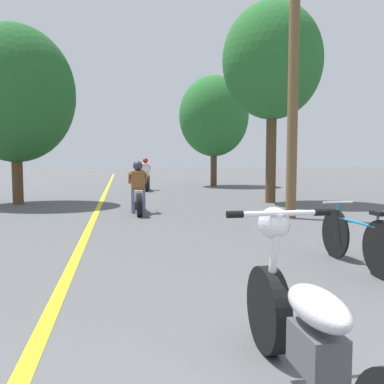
{
  "coord_description": "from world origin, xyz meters",
  "views": [
    {
      "loc": [
        -1.05,
        -0.95,
        1.4
      ],
      "look_at": [
        -0.01,
        5.03,
        0.9
      ],
      "focal_mm": 38.0,
      "sensor_mm": 36.0,
      "label": 1
    }
  ],
  "objects_px": {
    "bicycle_parked": "(356,239)",
    "utility_pole": "(293,68)",
    "roadside_tree_left": "(15,94)",
    "motorcycle_foreground": "(312,334)",
    "motorcycle_rider_far": "(146,178)",
    "roadside_tree_right_near": "(272,62)",
    "roadside_tree_right_far": "(214,116)",
    "motorcycle_rider_lead": "(138,193)"
  },
  "relations": [
    {
      "from": "motorcycle_rider_lead",
      "to": "motorcycle_foreground",
      "type": "bearing_deg",
      "value": -85.89
    },
    {
      "from": "utility_pole",
      "to": "motorcycle_rider_far",
      "type": "bearing_deg",
      "value": 107.57
    },
    {
      "from": "roadside_tree_right_near",
      "to": "roadside_tree_right_far",
      "type": "bearing_deg",
      "value": 90.24
    },
    {
      "from": "utility_pole",
      "to": "motorcycle_rider_far",
      "type": "distance_m",
      "value": 9.9
    },
    {
      "from": "utility_pole",
      "to": "motorcycle_rider_lead",
      "type": "bearing_deg",
      "value": 155.94
    },
    {
      "from": "motorcycle_foreground",
      "to": "motorcycle_rider_lead",
      "type": "xyz_separation_m",
      "value": [
        -0.61,
        8.45,
        0.09
      ]
    },
    {
      "from": "roadside_tree_left",
      "to": "motorcycle_foreground",
      "type": "xyz_separation_m",
      "value": [
        4.18,
        -11.18,
        -2.93
      ]
    },
    {
      "from": "utility_pole",
      "to": "roadside_tree_right_far",
      "type": "xyz_separation_m",
      "value": [
        0.73,
        11.24,
        0.06
      ]
    },
    {
      "from": "roadside_tree_left",
      "to": "roadside_tree_right_near",
      "type": "bearing_deg",
      "value": -7.0
    },
    {
      "from": "roadside_tree_right_near",
      "to": "roadside_tree_left",
      "type": "xyz_separation_m",
      "value": [
        -7.83,
        0.96,
        -1.05
      ]
    },
    {
      "from": "motorcycle_foreground",
      "to": "roadside_tree_left",
      "type": "bearing_deg",
      "value": 110.48
    },
    {
      "from": "motorcycle_foreground",
      "to": "motorcycle_rider_lead",
      "type": "distance_m",
      "value": 8.47
    },
    {
      "from": "roadside_tree_right_near",
      "to": "roadside_tree_right_far",
      "type": "height_order",
      "value": "roadside_tree_right_near"
    },
    {
      "from": "motorcycle_rider_far",
      "to": "roadside_tree_right_near",
      "type": "bearing_deg",
      "value": -57.51
    },
    {
      "from": "roadside_tree_right_near",
      "to": "motorcycle_rider_lead",
      "type": "bearing_deg",
      "value": -157.42
    },
    {
      "from": "roadside_tree_right_near",
      "to": "roadside_tree_left",
      "type": "height_order",
      "value": "roadside_tree_right_near"
    },
    {
      "from": "motorcycle_foreground",
      "to": "motorcycle_rider_far",
      "type": "distance_m",
      "value": 15.91
    },
    {
      "from": "motorcycle_rider_lead",
      "to": "motorcycle_rider_far",
      "type": "xyz_separation_m",
      "value": [
        0.64,
        7.46,
        0.02
      ]
    },
    {
      "from": "motorcycle_foreground",
      "to": "motorcycle_rider_far",
      "type": "xyz_separation_m",
      "value": [
        0.03,
        15.91,
        0.11
      ]
    },
    {
      "from": "utility_pole",
      "to": "motorcycle_foreground",
      "type": "relative_size",
      "value": 3.2
    },
    {
      "from": "motorcycle_foreground",
      "to": "motorcycle_rider_far",
      "type": "height_order",
      "value": "motorcycle_rider_far"
    },
    {
      "from": "roadside_tree_left",
      "to": "bicycle_parked",
      "type": "height_order",
      "value": "roadside_tree_left"
    },
    {
      "from": "motorcycle_foreground",
      "to": "motorcycle_rider_lead",
      "type": "bearing_deg",
      "value": 94.11
    },
    {
      "from": "bicycle_parked",
      "to": "motorcycle_rider_lead",
      "type": "bearing_deg",
      "value": 113.67
    },
    {
      "from": "roadside_tree_right_near",
      "to": "motorcycle_rider_far",
      "type": "height_order",
      "value": "roadside_tree_right_near"
    },
    {
      "from": "roadside_tree_right_near",
      "to": "roadside_tree_right_far",
      "type": "relative_size",
      "value": 1.12
    },
    {
      "from": "motorcycle_rider_far",
      "to": "bicycle_parked",
      "type": "bearing_deg",
      "value": -81.84
    },
    {
      "from": "bicycle_parked",
      "to": "utility_pole",
      "type": "bearing_deg",
      "value": 77.25
    },
    {
      "from": "roadside_tree_left",
      "to": "bicycle_parked",
      "type": "distance_m",
      "value": 10.9
    },
    {
      "from": "motorcycle_foreground",
      "to": "bicycle_parked",
      "type": "bearing_deg",
      "value": 54.04
    },
    {
      "from": "motorcycle_foreground",
      "to": "bicycle_parked",
      "type": "height_order",
      "value": "motorcycle_foreground"
    },
    {
      "from": "motorcycle_foreground",
      "to": "bicycle_parked",
      "type": "distance_m",
      "value": 3.29
    },
    {
      "from": "roadside_tree_right_near",
      "to": "motorcycle_rider_lead",
      "type": "height_order",
      "value": "roadside_tree_right_near"
    },
    {
      "from": "motorcycle_rider_lead",
      "to": "bicycle_parked",
      "type": "relative_size",
      "value": 1.15
    },
    {
      "from": "roadside_tree_left",
      "to": "motorcycle_foreground",
      "type": "relative_size",
      "value": 2.58
    },
    {
      "from": "roadside_tree_right_near",
      "to": "bicycle_parked",
      "type": "height_order",
      "value": "roadside_tree_right_near"
    },
    {
      "from": "motorcycle_rider_lead",
      "to": "roadside_tree_right_far",
      "type": "bearing_deg",
      "value": 66.41
    },
    {
      "from": "roadside_tree_left",
      "to": "motorcycle_foreground",
      "type": "bearing_deg",
      "value": -69.52
    },
    {
      "from": "roadside_tree_left",
      "to": "motorcycle_rider_lead",
      "type": "height_order",
      "value": "roadside_tree_left"
    },
    {
      "from": "utility_pole",
      "to": "roadside_tree_right_far",
      "type": "distance_m",
      "value": 11.26
    },
    {
      "from": "utility_pole",
      "to": "bicycle_parked",
      "type": "bearing_deg",
      "value": -102.75
    },
    {
      "from": "utility_pole",
      "to": "motorcycle_rider_lead",
      "type": "relative_size",
      "value": 3.43
    }
  ]
}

